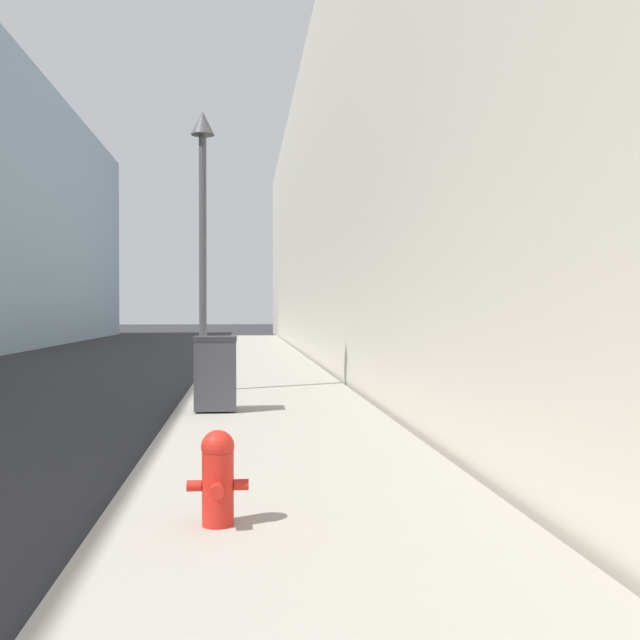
% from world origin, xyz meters
% --- Properties ---
extents(sidewalk_right, '(3.58, 60.00, 0.12)m').
position_xyz_m(sidewalk_right, '(5.76, 18.00, 0.06)').
color(sidewalk_right, '#9E998E').
rests_on(sidewalk_right, ground).
extents(building_right_stone, '(12.00, 60.00, 12.62)m').
position_xyz_m(building_right_stone, '(13.65, 26.00, 6.31)').
color(building_right_stone, beige).
rests_on(building_right_stone, ground).
extents(fire_hydrant, '(0.50, 0.38, 0.77)m').
position_xyz_m(fire_hydrant, '(4.96, 2.13, 0.53)').
color(fire_hydrant, red).
rests_on(fire_hydrant, sidewalk_right).
extents(trash_bin, '(0.73, 0.65, 1.30)m').
position_xyz_m(trash_bin, '(4.69, 8.78, 0.79)').
color(trash_bin, '#3D3D42').
rests_on(trash_bin, sidewalk_right).
extents(lamppost, '(0.51, 0.51, 6.08)m').
position_xyz_m(lamppost, '(4.29, 12.01, 4.03)').
color(lamppost, '#4C4C51').
rests_on(lamppost, sidewalk_right).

